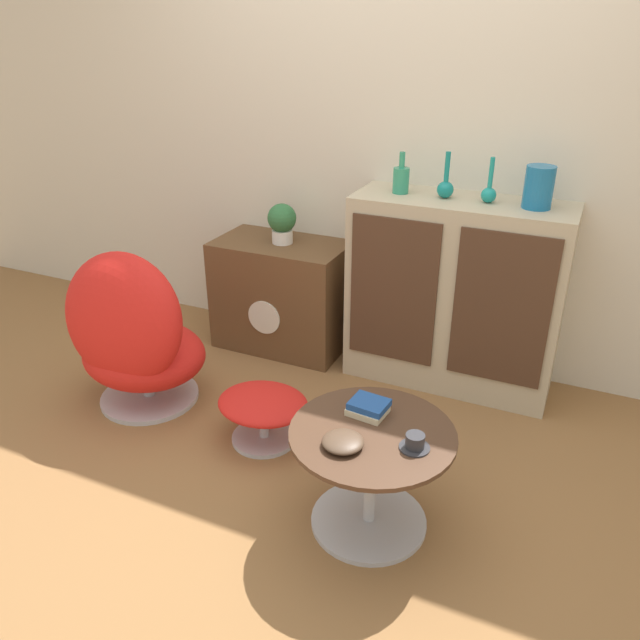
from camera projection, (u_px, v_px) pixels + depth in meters
The scene contains 15 objects.
ground_plane at pixel (278, 488), 2.57m from camera, with size 12.00×12.00×0.00m, color olive.
wall_back at pixel (400, 116), 3.12m from camera, with size 6.40×0.06×2.60m.
sideboard at pixel (454, 295), 3.14m from camera, with size 1.04×0.40×0.97m.
tv_console at pixel (282, 295), 3.57m from camera, with size 0.73×0.43×0.63m.
egg_chair at pixel (134, 339), 2.96m from camera, with size 0.65×0.60×0.83m.
ottoman at pixel (263, 408), 2.79m from camera, with size 0.42×0.35×0.24m.
coffee_table at pixel (371, 469), 2.28m from camera, with size 0.60×0.60×0.42m.
vase_leftmost at pixel (401, 179), 3.02m from camera, with size 0.08×0.08×0.20m.
vase_inner_left at pixel (445, 187), 2.94m from camera, with size 0.08×0.08×0.22m.
vase_inner_right at pixel (489, 192), 2.87m from camera, with size 0.07×0.07×0.21m.
vase_rightmost at pixel (539, 187), 2.77m from camera, with size 0.13×0.13×0.19m.
potted_plant at pixel (282, 222), 3.38m from camera, with size 0.16×0.16×0.22m.
teacup at pixel (415, 443), 2.11m from camera, with size 0.11×0.11×0.06m.
book_stack at pixel (368, 407), 2.30m from camera, with size 0.15×0.13×0.05m.
bowl at pixel (343, 442), 2.13m from camera, with size 0.15×0.15×0.04m.
Camera 1 is at (0.99, -1.75, 1.75)m, focal length 35.00 mm.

